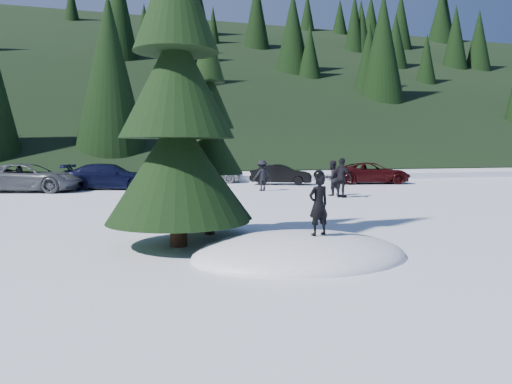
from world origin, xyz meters
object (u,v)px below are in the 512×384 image
object	(u,v)px
adult_0	(332,178)
car_3	(110,176)
adult_2	(262,175)
car_4	(206,171)
spruce_short	(209,152)
car_5	(281,175)
adult_1	(342,178)
car_6	(372,173)
child_skier	(319,205)
car_2	(29,178)
spruce_tall	(177,97)

from	to	relation	value
adult_0	car_3	xyz separation A→B (m)	(-9.91, 6.96, -0.13)
car_3	adult_2	bearing A→B (deg)	-98.92
adult_2	car_4	world-z (taller)	adult_2
spruce_short	car_5	bearing A→B (deg)	64.10
car_4	car_5	size ratio (longest dim) A/B	1.19
car_3	car_5	size ratio (longest dim) A/B	1.28
adult_0	car_3	world-z (taller)	adult_0
spruce_short	car_4	world-z (taller)	spruce_short
adult_1	car_3	size ratio (longest dim) A/B	0.37
adult_0	car_3	distance (m)	12.11
car_6	child_skier	bearing A→B (deg)	159.27
adult_0	adult_1	distance (m)	1.04
car_6	adult_2	bearing A→B (deg)	123.18
spruce_short	adult_1	distance (m)	10.97
adult_2	child_skier	bearing A→B (deg)	66.22
spruce_short	car_6	size ratio (longest dim) A/B	1.12
child_skier	car_6	world-z (taller)	child_skier
adult_2	car_4	xyz separation A→B (m)	(-1.58, 6.96, -0.04)
adult_0	adult_2	bearing A→B (deg)	-73.11
spruce_short	car_2	xyz separation A→B (m)	(-6.16, 15.24, -1.38)
spruce_tall	adult_0	world-z (taller)	spruce_tall
car_4	car_6	size ratio (longest dim) A/B	0.93
adult_0	child_skier	bearing A→B (deg)	46.61
spruce_short	car_3	xyz separation A→B (m)	(-2.20, 15.73, -1.40)
adult_2	car_6	world-z (taller)	adult_2
adult_1	car_5	world-z (taller)	adult_1
car_2	car_5	distance (m)	14.13
car_2	car_3	bearing A→B (deg)	-66.41
spruce_tall	car_5	xyz separation A→B (m)	(8.93, 17.72, -2.70)
adult_2	car_2	world-z (taller)	adult_2
adult_1	adult_2	size ratio (longest dim) A/B	1.11
spruce_short	adult_2	xyz separation A→B (m)	(5.39, 12.29, -1.29)
car_2	car_4	distance (m)	10.75
spruce_tall	car_4	size ratio (longest dim) A/B	1.92
child_skier	adult_0	distance (m)	13.79
car_2	car_5	bearing A→B (deg)	-69.06
spruce_short	car_3	distance (m)	15.95
car_6	car_3	bearing A→B (deg)	101.30
car_4	car_6	xyz separation A→B (m)	(9.92, -3.75, -0.10)
spruce_tall	adult_2	distance (m)	15.32
adult_1	car_3	bearing A→B (deg)	24.59
spruce_short	child_skier	size ratio (longest dim) A/B	4.41
adult_0	adult_2	size ratio (longest dim) A/B	1.02
adult_1	car_5	bearing A→B (deg)	-28.06
child_skier	car_4	bearing A→B (deg)	-107.10
adult_1	car_2	bearing A→B (deg)	35.08
spruce_tall	car_5	bearing A→B (deg)	63.27
adult_0	car_6	world-z (taller)	adult_0
adult_0	car_5	bearing A→B (deg)	-108.09
car_2	car_3	world-z (taller)	car_2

